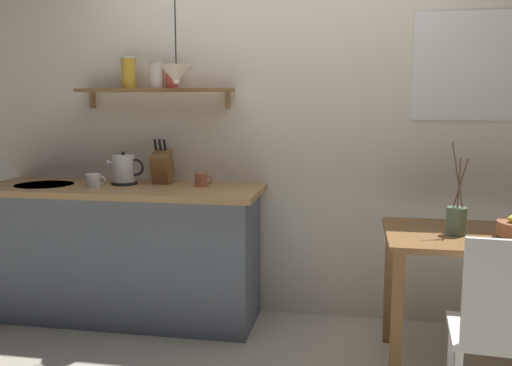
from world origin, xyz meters
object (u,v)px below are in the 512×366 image
Objects in this scene: electric_kettle at (124,170)px; twig_vase at (456,220)px; pendant_lamp at (176,74)px; coffee_mug_by_sink at (94,181)px; dining_table at (484,257)px; knife_block at (162,166)px; coffee_mug_spare at (202,180)px; dining_chair_near at (506,329)px.

twig_vase is at bearing -13.17° from electric_kettle.
coffee_mug_by_sink is at bearing -176.44° from pendant_lamp.
knife_block is at bearing 165.19° from dining_table.
dining_table is at bearing -10.09° from pendant_lamp.
knife_block is 2.26× the size of coffee_mug_by_sink.
coffee_mug_by_sink is (-0.14, -0.15, -0.05)m from electric_kettle.
knife_block is 2.51× the size of coffee_mug_spare.
knife_block is at bearing 147.95° from dining_chair_near.
electric_kettle is at bearing 152.55° from dining_chair_near.
dining_chair_near is at bearing -94.63° from dining_table.
dining_table is 2.04m from pendant_lamp.
coffee_mug_by_sink is (-2.26, 0.95, 0.42)m from dining_chair_near.
twig_vase reaches higher than coffee_mug_spare.
pendant_lamp is at bearing 150.12° from dining_chair_near.
pendant_lamp reaches higher than twig_vase.
coffee_mug_spare is (-1.60, 1.12, 0.42)m from dining_chair_near.
pendant_lamp reaches higher than knife_block.
pendant_lamp is (0.55, 0.03, 0.66)m from coffee_mug_by_sink.
electric_kettle reaches higher than coffee_mug_by_sink.
coffee_mug_spare is (-1.65, 0.45, 0.31)m from dining_table.
dining_table is at bearing 14.22° from twig_vase.
dining_table is at bearing -15.18° from coffee_mug_spare.
pendant_lamp is at bearing 167.62° from twig_vase.
coffee_mug_by_sink reaches higher than dining_table.
knife_block is at bearing 18.94° from electric_kettle.
coffee_mug_by_sink is (-2.16, 0.32, 0.10)m from twig_vase.
twig_vase reaches higher than dining_chair_near.
dining_table is 2.04m from knife_block.
coffee_mug_by_sink is 0.87m from pendant_lamp.
dining_chair_near is 2.28m from knife_block.
twig_vase is 4.02× the size of coffee_mug_spare.
coffee_mug_spare reaches higher than dining_table.
knife_block is 0.65m from pendant_lamp.
pendant_lamp is (0.18, -0.20, 0.59)m from knife_block.
dining_table is 0.68m from dining_chair_near.
dining_table is 1.73× the size of pendant_lamp.
dining_chair_near is 0.71m from twig_vase.
pendant_lamp is at bearing -129.80° from coffee_mug_spare.
coffee_mug_by_sink is at bearing 173.13° from dining_table.
knife_block is (-1.89, 1.18, 0.49)m from dining_chair_near.
coffee_mug_spare is at bearing 14.20° from coffee_mug_by_sink.
knife_block is (-1.94, 0.51, 0.38)m from dining_table.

